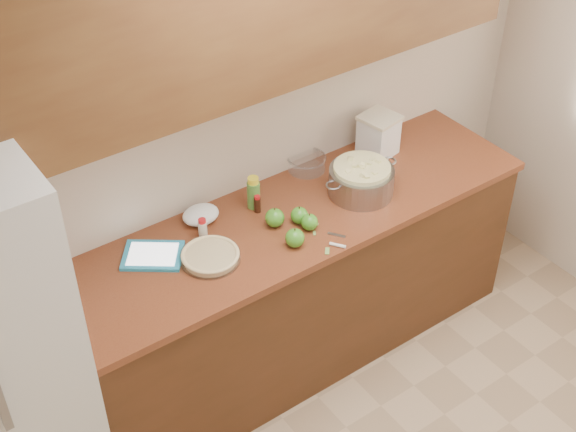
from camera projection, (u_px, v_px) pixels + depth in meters
room_shell at (540, 364)px, 2.57m from camera, size 3.60×3.60×3.60m
counter_run at (279, 293)px, 4.03m from camera, size 2.64×0.68×0.92m
upper_cabinets at (254, 2)px, 3.21m from camera, size 2.60×0.34×0.70m
pie at (210, 256)px, 3.52m from camera, size 0.27×0.27×0.04m
colander at (361, 180)px, 3.88m from camera, size 0.42×0.32×0.16m
flour_canister at (378, 134)px, 4.14m from camera, size 0.21×0.21×0.22m
tablet at (153, 255)px, 3.55m from camera, size 0.33×0.32×0.02m
paring_knife at (337, 244)px, 3.61m from camera, size 0.11×0.14×0.02m
lemon_bottle at (254, 193)px, 3.79m from camera, size 0.06×0.06×0.17m
cinnamon_shaker at (203, 228)px, 3.63m from camera, size 0.04×0.04×0.10m
vanilla_bottle at (257, 204)px, 3.78m from camera, size 0.03×0.03×0.09m
mixing_bowl at (307, 162)px, 4.06m from camera, size 0.20×0.20×0.08m
paper_towel at (201, 215)px, 3.73m from camera, size 0.20×0.17×0.07m
apple_left at (275, 218)px, 3.70m from camera, size 0.09×0.09×0.10m
apple_center at (299, 215)px, 3.72m from camera, size 0.08×0.08×0.09m
apple_front at (295, 238)px, 3.59m from camera, size 0.09×0.09×0.10m
apple_extra at (309, 222)px, 3.68m from camera, size 0.08×0.08×0.09m
peel_a at (315, 224)px, 3.73m from camera, size 0.03×0.04×0.00m
peel_b at (327, 251)px, 3.58m from camera, size 0.04×0.05×0.00m
peel_c at (314, 233)px, 3.68m from camera, size 0.03×0.03×0.00m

